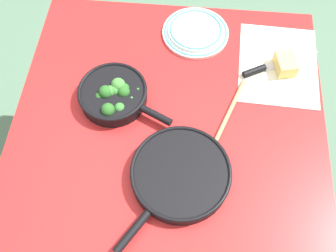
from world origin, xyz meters
name	(u,v)px	position (x,y,z in m)	size (l,w,h in m)	color
ground_plane	(168,197)	(0.00, 0.00, 0.00)	(14.00, 14.00, 0.00)	#51755B
dining_table_red	(168,139)	(0.00, 0.00, 0.65)	(1.10, 1.02, 0.73)	red
skillet_broccoli	(114,95)	(-0.09, -0.19, 0.76)	(0.23, 0.32, 0.08)	black
skillet_eggs	(180,174)	(0.16, 0.05, 0.76)	(0.40, 0.32, 0.05)	black
wooden_spoon	(216,139)	(0.03, 0.16, 0.74)	(0.39, 0.17, 0.02)	tan
parchment_sheet	(278,64)	(-0.30, 0.37, 0.73)	(0.36, 0.29, 0.00)	silver
grater_knife	(270,66)	(-0.28, 0.34, 0.74)	(0.16, 0.28, 0.02)	silver
cheese_block	(285,64)	(-0.28, 0.39, 0.76)	(0.10, 0.08, 0.05)	#EACC66
dinner_plate_stack	(196,31)	(-0.41, 0.07, 0.75)	(0.25, 0.25, 0.03)	silver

